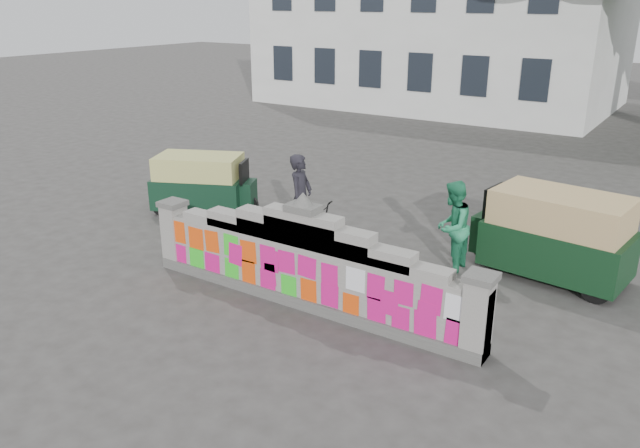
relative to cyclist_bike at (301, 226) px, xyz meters
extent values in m
plane|color=#383533|center=(1.45, -2.00, -0.53)|extent=(100.00, 100.00, 0.00)
cube|color=#4C4C49|center=(1.45, -2.00, -0.43)|extent=(6.40, 0.42, 0.20)
cube|color=gray|center=(1.45, -2.00, 0.07)|extent=(6.40, 0.32, 1.00)
cube|color=gray|center=(1.45, -2.00, 0.64)|extent=(5.20, 0.32, 0.14)
cube|color=gray|center=(1.45, -2.00, 0.71)|extent=(4.00, 0.32, 0.28)
cube|color=gray|center=(1.45, -2.00, 0.79)|extent=(2.60, 0.32, 0.44)
cube|color=gray|center=(1.45, -2.00, 0.86)|extent=(1.40, 0.32, 0.58)
cube|color=#4C4C49|center=(1.45, -2.00, 1.21)|extent=(0.55, 0.36, 0.12)
cone|color=#4C4C49|center=(1.45, -2.00, 1.37)|extent=(0.36, 0.36, 0.22)
cube|color=gray|center=(-1.57, -2.00, 0.09)|extent=(0.36, 0.40, 1.24)
cube|color=#4C4C49|center=(-1.57, -2.00, 0.75)|extent=(0.44, 0.44, 0.10)
cube|color=gray|center=(4.47, -2.00, 0.09)|extent=(0.36, 0.40, 1.24)
cube|color=#4C4C49|center=(4.47, -2.00, 0.75)|extent=(0.44, 0.44, 0.10)
cube|color=silver|center=(-5.55, 20.00, 3.47)|extent=(16.00, 10.00, 8.00)
imported|color=black|center=(0.00, 0.00, 0.00)|extent=(2.10, 1.06, 1.05)
imported|color=black|center=(0.00, 0.00, 0.37)|extent=(0.54, 0.72, 1.79)
imported|color=#268B5C|center=(2.97, 0.74, 0.36)|extent=(0.69, 0.87, 1.77)
cube|color=black|center=(-3.52, 0.73, -0.03)|extent=(2.46, 1.96, 0.72)
cube|color=tan|center=(-3.52, 0.73, 0.60)|extent=(2.27, 1.85, 0.54)
cube|color=black|center=(-2.49, 1.20, -0.03)|extent=(0.67, 0.76, 0.63)
cube|color=black|center=(-2.49, 1.20, 0.51)|extent=(0.33, 0.61, 0.54)
cylinder|color=black|center=(-2.41, 1.23, -0.30)|extent=(0.46, 0.28, 0.45)
cylinder|color=black|center=(-4.05, -0.05, -0.30)|extent=(0.46, 0.28, 0.45)
cylinder|color=black|center=(-4.46, 0.85, -0.30)|extent=(0.46, 0.28, 0.45)
cube|color=black|center=(4.72, 1.51, 0.05)|extent=(2.68, 1.67, 0.84)
cube|color=tan|center=(4.72, 1.51, 0.79)|extent=(2.46, 1.59, 0.63)
cube|color=black|center=(3.41, 1.67, 0.05)|extent=(0.61, 0.80, 0.74)
cube|color=black|center=(3.41, 1.67, 0.68)|extent=(0.17, 0.74, 0.63)
cylinder|color=black|center=(3.31, 1.69, -0.26)|extent=(0.54, 0.19, 0.53)
cylinder|color=black|center=(5.73, 1.97, -0.26)|extent=(0.54, 0.19, 0.53)
cylinder|color=black|center=(5.59, 0.82, -0.26)|extent=(0.54, 0.19, 0.53)
camera|label=1|loc=(6.94, -9.82, 4.40)|focal=35.00mm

